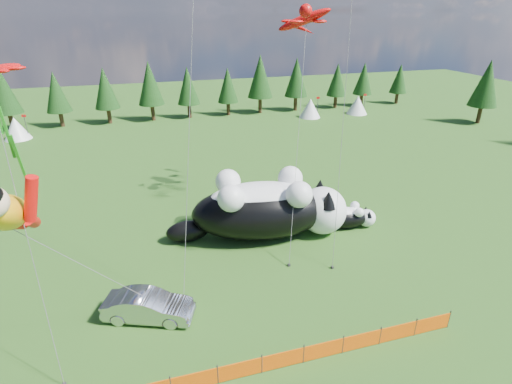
# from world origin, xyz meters

# --- Properties ---
(ground) EXTENTS (160.00, 160.00, 0.00)m
(ground) POSITION_xyz_m (0.00, 0.00, 0.00)
(ground) COLOR #0B3309
(ground) RESTS_ON ground
(safety_fence) EXTENTS (22.06, 0.06, 1.10)m
(safety_fence) POSITION_xyz_m (0.00, -3.00, 0.50)
(safety_fence) COLOR #262626
(safety_fence) RESTS_ON ground
(tree_line) EXTENTS (90.00, 4.00, 8.00)m
(tree_line) POSITION_xyz_m (0.00, 45.00, 4.00)
(tree_line) COLOR black
(tree_line) RESTS_ON ground
(festival_tents) EXTENTS (50.00, 3.20, 2.80)m
(festival_tents) POSITION_xyz_m (11.00, 40.00, 1.40)
(festival_tents) COLOR white
(festival_tents) RESTS_ON ground
(cat_large) EXTENTS (12.92, 5.95, 4.68)m
(cat_large) POSITION_xyz_m (5.04, 8.47, 2.22)
(cat_large) COLOR black
(cat_large) RESTS_ON ground
(cat_small) EXTENTS (4.94, 2.45, 1.80)m
(cat_small) POSITION_xyz_m (11.08, 7.97, 0.85)
(cat_small) COLOR black
(cat_small) RESTS_ON ground
(car) EXTENTS (4.96, 3.23, 1.55)m
(car) POSITION_xyz_m (-3.66, 2.06, 0.77)
(car) COLOR #BABABF
(car) RESTS_ON ground
(superhero_kite) EXTENTS (8.04, 5.24, 10.83)m
(superhero_kite) POSITION_xyz_m (-8.31, 0.55, 7.75)
(superhero_kite) COLOR #E99F0C
(superhero_kite) RESTS_ON ground
(gecko_kite) EXTENTS (7.50, 12.57, 17.49)m
(gecko_kite) POSITION_xyz_m (9.31, 13.81, 14.26)
(gecko_kite) COLOR red
(gecko_kite) RESTS_ON ground
(diamond_kite_a) EXTENTS (2.76, 5.00, 16.93)m
(diamond_kite_a) POSITION_xyz_m (0.22, 6.23, 15.02)
(diamond_kite_a) COLOR #0C3DBE
(diamond_kite_a) RESTS_ON ground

